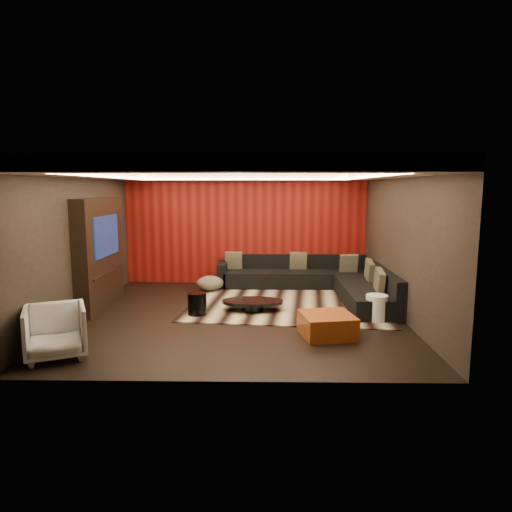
{
  "coord_description": "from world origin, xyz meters",
  "views": [
    {
      "loc": [
        0.46,
        -8.39,
        2.4
      ],
      "look_at": [
        0.3,
        0.6,
        1.05
      ],
      "focal_mm": 32.0,
      "sensor_mm": 36.0,
      "label": 1
    }
  ],
  "objects_px": {
    "coffee_table": "(253,305)",
    "armchair": "(55,332)",
    "orange_ottoman": "(327,325)",
    "sectional_sofa": "(320,282)",
    "drum_stool": "(197,304)",
    "white_side_table": "(377,308)"
  },
  "relations": [
    {
      "from": "drum_stool",
      "to": "white_side_table",
      "type": "height_order",
      "value": "white_side_table"
    },
    {
      "from": "armchair",
      "to": "coffee_table",
      "type": "bearing_deg",
      "value": 17.89
    },
    {
      "from": "orange_ottoman",
      "to": "white_side_table",
      "type": "bearing_deg",
      "value": 39.74
    },
    {
      "from": "coffee_table",
      "to": "armchair",
      "type": "bearing_deg",
      "value": -137.65
    },
    {
      "from": "drum_stool",
      "to": "white_side_table",
      "type": "relative_size",
      "value": 0.86
    },
    {
      "from": "sectional_sofa",
      "to": "orange_ottoman",
      "type": "bearing_deg",
      "value": -94.49
    },
    {
      "from": "white_side_table",
      "to": "armchair",
      "type": "xyz_separation_m",
      "value": [
        -5.0,
        -1.86,
        0.13
      ]
    },
    {
      "from": "orange_ottoman",
      "to": "sectional_sofa",
      "type": "xyz_separation_m",
      "value": [
        0.24,
        3.04,
        0.08
      ]
    },
    {
      "from": "white_side_table",
      "to": "sectional_sofa",
      "type": "distance_m",
      "value": 2.34
    },
    {
      "from": "coffee_table",
      "to": "sectional_sofa",
      "type": "relative_size",
      "value": 0.33
    },
    {
      "from": "coffee_table",
      "to": "white_side_table",
      "type": "bearing_deg",
      "value": -15.63
    },
    {
      "from": "coffee_table",
      "to": "armchair",
      "type": "distance_m",
      "value": 3.71
    },
    {
      "from": "drum_stool",
      "to": "sectional_sofa",
      "type": "xyz_separation_m",
      "value": [
        2.54,
        1.89,
        0.03
      ]
    },
    {
      "from": "orange_ottoman",
      "to": "armchair",
      "type": "xyz_separation_m",
      "value": [
        -4.0,
        -1.03,
        0.2
      ]
    },
    {
      "from": "white_side_table",
      "to": "sectional_sofa",
      "type": "bearing_deg",
      "value": 109.13
    },
    {
      "from": "armchair",
      "to": "orange_ottoman",
      "type": "bearing_deg",
      "value": -10.02
    },
    {
      "from": "sectional_sofa",
      "to": "coffee_table",
      "type": "bearing_deg",
      "value": -133.52
    },
    {
      "from": "coffee_table",
      "to": "white_side_table",
      "type": "distance_m",
      "value": 2.35
    },
    {
      "from": "drum_stool",
      "to": "sectional_sofa",
      "type": "relative_size",
      "value": 0.11
    },
    {
      "from": "drum_stool",
      "to": "armchair",
      "type": "relative_size",
      "value": 0.51
    },
    {
      "from": "white_side_table",
      "to": "sectional_sofa",
      "type": "height_order",
      "value": "sectional_sofa"
    },
    {
      "from": "drum_stool",
      "to": "sectional_sofa",
      "type": "height_order",
      "value": "sectional_sofa"
    }
  ]
}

